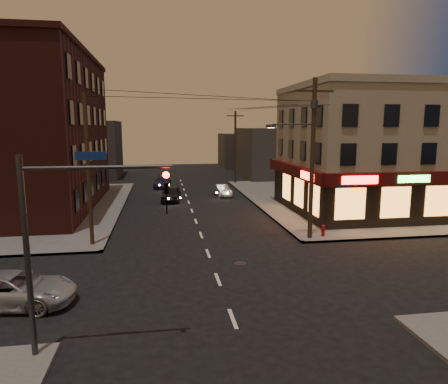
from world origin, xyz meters
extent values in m
plane|color=black|center=(0.00, 0.00, 0.00)|extent=(120.00, 120.00, 0.00)
cube|color=#514F4C|center=(18.00, 19.00, 0.07)|extent=(24.00, 28.00, 0.15)
cube|color=tan|center=(16.00, 13.50, 5.15)|extent=(15.00, 12.00, 10.00)
cube|color=tan|center=(16.00, 13.50, 10.40)|extent=(15.20, 12.20, 0.50)
cube|color=black|center=(16.00, 7.55, 1.85)|extent=(15.12, 0.25, 3.40)
cube|color=black|center=(8.55, 13.50, 1.85)|extent=(0.25, 12.12, 3.40)
cube|color=#400A0A|center=(16.00, 7.25, 3.65)|extent=(15.60, 0.50, 0.90)
cube|color=#400A0A|center=(8.25, 13.50, 3.65)|extent=(0.50, 12.60, 0.90)
cube|color=#FF140C|center=(10.70, 6.98, 3.65)|extent=(2.60, 0.06, 0.55)
cube|color=#26FF3F|center=(14.70, 6.98, 3.65)|extent=(2.40, 0.06, 0.50)
cube|color=#FF140C|center=(7.98, 9.70, 3.65)|extent=(0.06, 2.60, 0.55)
cube|color=#FE9937|center=(15.40, 7.40, 1.95)|extent=(12.40, 0.08, 2.20)
cube|color=#FE9937|center=(8.40, 12.50, 1.95)|extent=(0.08, 8.40, 2.20)
cube|color=#411915|center=(-14.50, 19.00, 6.65)|extent=(12.00, 20.00, 13.00)
cube|color=#3F3D3A|center=(14.00, 38.00, 3.50)|extent=(10.00, 12.00, 7.00)
cube|color=#3F3D3A|center=(-13.00, 42.00, 4.00)|extent=(9.00, 10.00, 8.00)
cube|color=#3F3D3A|center=(12.00, 52.00, 3.00)|extent=(8.00, 8.00, 6.00)
cylinder|color=#382619|center=(6.80, 5.80, 5.15)|extent=(0.28, 0.28, 10.00)
cube|color=#382619|center=(6.80, 5.80, 9.35)|extent=(2.40, 0.12, 0.12)
cylinder|color=#333538|center=(6.80, 5.80, 8.55)|extent=(0.44, 0.44, 0.50)
cylinder|color=#333538|center=(5.50, 5.80, 7.35)|extent=(2.60, 0.10, 0.10)
cube|color=#333538|center=(4.10, 5.80, 7.25)|extent=(0.60, 0.25, 0.18)
cube|color=#FFD88C|center=(4.10, 5.80, 7.15)|extent=(0.35, 0.15, 0.04)
cylinder|color=#382619|center=(6.80, 32.00, 4.65)|extent=(0.26, 0.26, 9.00)
cylinder|color=#382619|center=(-6.80, 6.50, 4.65)|extent=(0.24, 0.24, 9.00)
cylinder|color=#333538|center=(-6.60, -5.60, 3.20)|extent=(0.18, 0.18, 6.40)
cylinder|color=#333538|center=(-4.40, -5.60, 6.00)|extent=(4.40, 0.12, 0.12)
imported|color=black|center=(-2.40, -5.60, 5.50)|extent=(0.16, 0.20, 1.00)
sphere|color=#FF0C05|center=(-2.40, -5.72, 5.75)|extent=(0.20, 0.20, 0.20)
cube|color=navy|center=(-4.60, -5.60, 6.35)|extent=(0.90, 0.05, 0.25)
imported|color=#A0A2A9|center=(-8.60, -1.50, 0.69)|extent=(5.21, 2.93, 1.37)
imported|color=black|center=(-1.64, 20.88, 0.74)|extent=(2.22, 4.51, 1.48)
imported|color=gray|center=(3.71, 22.98, 0.60)|extent=(1.75, 3.78, 1.20)
imported|color=#181B30|center=(-2.42, 29.83, 0.68)|extent=(2.24, 4.79, 1.35)
cylinder|color=maroon|center=(7.80, 6.00, 0.45)|extent=(0.27, 0.27, 0.60)
sphere|color=maroon|center=(7.80, 6.00, 0.78)|extent=(0.24, 0.24, 0.24)
cylinder|color=maroon|center=(7.80, 6.00, 0.57)|extent=(0.34, 0.21, 0.12)
cylinder|color=maroon|center=(7.80, 6.00, 0.57)|extent=(0.21, 0.34, 0.12)
camera|label=1|loc=(-2.54, -17.93, 7.20)|focal=32.00mm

